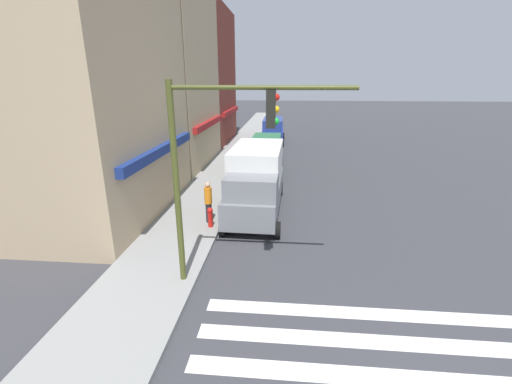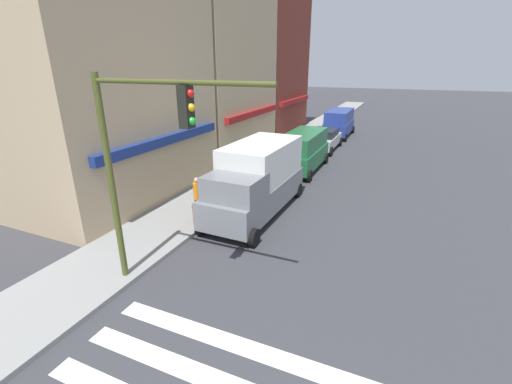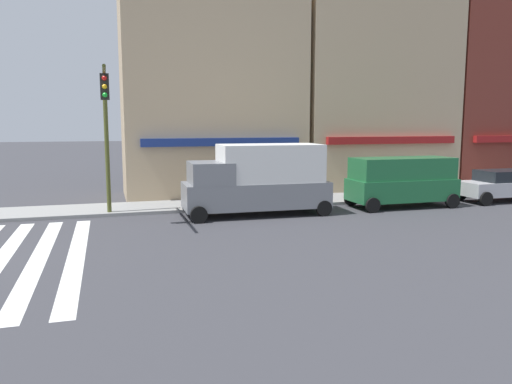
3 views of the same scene
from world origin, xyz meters
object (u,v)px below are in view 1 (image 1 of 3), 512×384
object	(u,v)px
fire_hydrant	(210,216)
box_truck_grey	(256,179)
traffic_signal	(215,152)
van_green	(266,154)
pedestrian_orange_vest	(208,202)
sedan_silver	(270,145)
van_blue	(273,129)

from	to	relation	value
fire_hydrant	box_truck_grey	bearing A→B (deg)	-36.86
traffic_signal	box_truck_grey	distance (m)	6.68
van_green	pedestrian_orange_vest	world-z (taller)	van_green
sedan_silver	fire_hydrant	world-z (taller)	sedan_silver
van_green	sedan_silver	world-z (taller)	van_green
van_blue	fire_hydrant	size ratio (longest dim) A/B	5.96
sedan_silver	van_blue	size ratio (longest dim) A/B	0.88
pedestrian_orange_vest	van_blue	bearing A→B (deg)	100.51
sedan_silver	pedestrian_orange_vest	world-z (taller)	pedestrian_orange_vest
fire_hydrant	sedan_silver	bearing A→B (deg)	-6.38
box_truck_grey	sedan_silver	xyz separation A→B (m)	(12.94, 0.00, -0.75)
box_truck_grey	pedestrian_orange_vest	bearing A→B (deg)	135.19
box_truck_grey	fire_hydrant	xyz separation A→B (m)	(-2.27, 1.70, -0.97)
box_truck_grey	sedan_silver	size ratio (longest dim) A/B	1.42
traffic_signal	pedestrian_orange_vest	distance (m)	5.50
sedan_silver	pedestrian_orange_vest	xyz separation A→B (m)	(-14.72, 1.87, 0.23)
traffic_signal	pedestrian_orange_vest	size ratio (longest dim) A/B	3.38
fire_hydrant	van_green	bearing A→B (deg)	-10.30
traffic_signal	box_truck_grey	bearing A→B (deg)	-5.15
van_green	pedestrian_orange_vest	distance (m)	9.06
box_truck_grey	pedestrian_orange_vest	xyz separation A→B (m)	(-1.77, 1.87, -0.51)
traffic_signal	pedestrian_orange_vest	world-z (taller)	traffic_signal
sedan_silver	pedestrian_orange_vest	size ratio (longest dim) A/B	2.49
box_truck_grey	fire_hydrant	world-z (taller)	box_truck_grey
box_truck_grey	van_green	bearing A→B (deg)	1.66
box_truck_grey	van_blue	bearing A→B (deg)	1.66
pedestrian_orange_vest	fire_hydrant	xyz separation A→B (m)	(-0.49, -0.17, -0.46)
van_green	van_blue	size ratio (longest dim) A/B	1.00
sedan_silver	pedestrian_orange_vest	distance (m)	14.84
van_blue	fire_hydrant	bearing A→B (deg)	174.86
van_green	traffic_signal	bearing A→B (deg)	178.04
van_green	box_truck_grey	bearing A→B (deg)	-179.56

